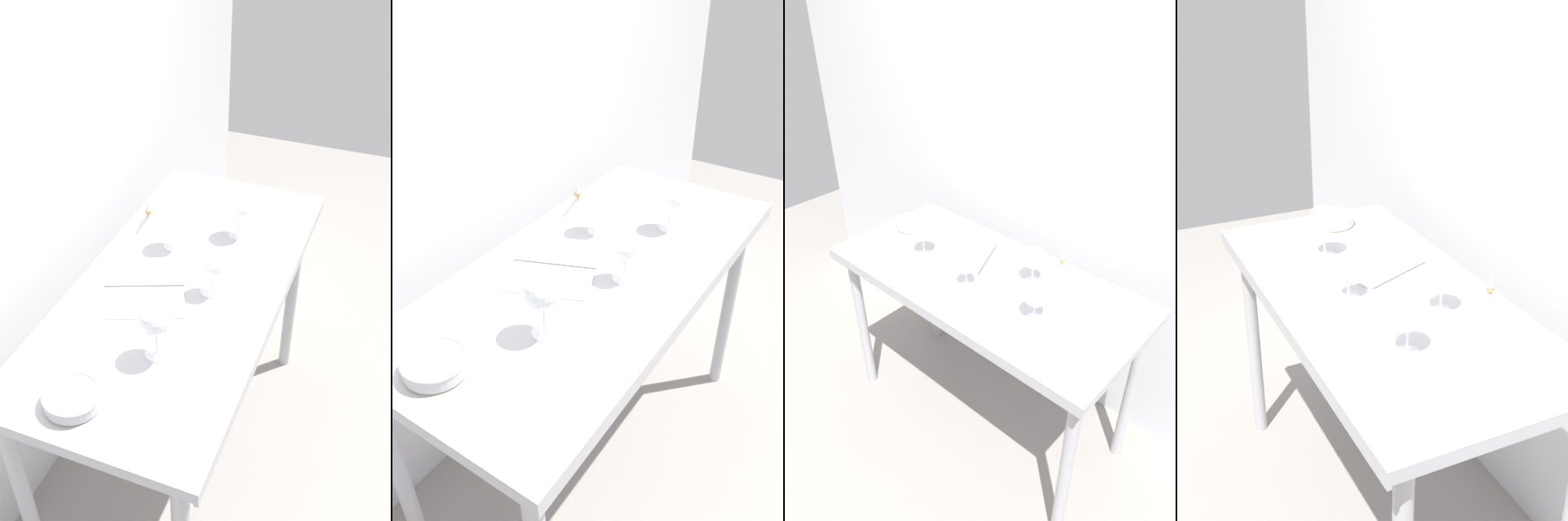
% 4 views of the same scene
% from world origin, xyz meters
% --- Properties ---
extents(ground_plane, '(6.00, 6.00, 0.00)m').
position_xyz_m(ground_plane, '(0.00, 0.00, 0.00)').
color(ground_plane, gray).
extents(back_wall, '(3.80, 0.04, 2.60)m').
position_xyz_m(back_wall, '(0.00, 0.49, 1.30)').
color(back_wall, silver).
rests_on(back_wall, ground_plane).
extents(steel_counter, '(1.40, 0.65, 0.90)m').
position_xyz_m(steel_counter, '(0.00, -0.01, 0.79)').
color(steel_counter, '#B0B0B5').
rests_on(steel_counter, ground_plane).
extents(wine_glass_near_left, '(0.10, 0.10, 0.19)m').
position_xyz_m(wine_glass_near_left, '(-0.33, -0.06, 1.03)').
color(wine_glass_near_left, white).
rests_on(wine_glass_near_left, steel_counter).
extents(wine_glass_near_center, '(0.08, 0.08, 0.15)m').
position_xyz_m(wine_glass_near_center, '(-0.01, -0.11, 1.00)').
color(wine_glass_near_center, white).
rests_on(wine_glass_near_center, steel_counter).
extents(wine_glass_far_right, '(0.10, 0.10, 0.17)m').
position_xyz_m(wine_glass_far_right, '(0.18, 0.10, 1.02)').
color(wine_glass_far_right, white).
rests_on(wine_glass_far_right, steel_counter).
extents(wine_glass_near_right, '(0.10, 0.10, 0.17)m').
position_xyz_m(wine_glass_near_right, '(0.33, -0.09, 1.02)').
color(wine_glass_near_right, white).
rests_on(wine_glass_near_right, steel_counter).
extents(open_notebook, '(0.38, 0.35, 0.01)m').
position_xyz_m(open_notebook, '(-0.07, 0.10, 0.90)').
color(open_notebook, white).
rests_on(open_notebook, steel_counter).
extents(tasting_sheet_upper, '(0.23, 0.23, 0.00)m').
position_xyz_m(tasting_sheet_upper, '(0.43, 0.14, 0.90)').
color(tasting_sheet_upper, white).
rests_on(tasting_sheet_upper, steel_counter).
extents(tasting_sheet_lower, '(0.23, 0.25, 0.00)m').
position_xyz_m(tasting_sheet_lower, '(-0.36, 0.15, 0.90)').
color(tasting_sheet_lower, white).
rests_on(tasting_sheet_lower, steel_counter).
extents(tasting_bowl, '(0.16, 0.16, 0.05)m').
position_xyz_m(tasting_bowl, '(-0.57, 0.07, 0.92)').
color(tasting_bowl, '#DBCC66').
rests_on(tasting_bowl, steel_counter).
extents(decanter_funnel, '(0.10, 0.10, 0.12)m').
position_xyz_m(decanter_funnel, '(0.24, 0.22, 0.94)').
color(decanter_funnel, silver).
rests_on(decanter_funnel, steel_counter).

